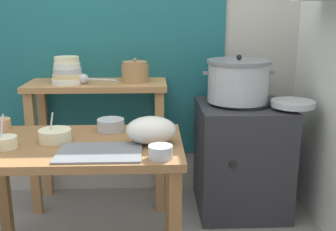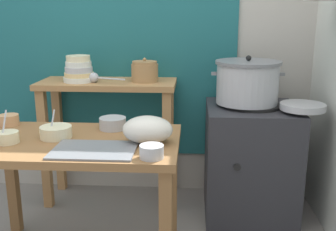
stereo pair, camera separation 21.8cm
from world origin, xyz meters
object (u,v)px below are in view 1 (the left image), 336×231
Objects in this scene: prep_table at (76,163)px; back_shelf_table at (98,113)px; bowl_stack_enamel at (67,71)px; ladle at (85,79)px; steamer_pot at (238,81)px; stove_block at (241,157)px; prep_bowl_2 at (0,124)px; prep_bowl_5 at (5,142)px; clay_pot at (135,72)px; wide_pan at (293,104)px; plastic_bag at (151,130)px; serving_tray at (100,152)px; prep_bowl_4 at (161,151)px; prep_bowl_1 at (111,124)px.

prep_table is 1.15× the size of back_shelf_table.
prep_table is 0.85m from bowl_stack_enamel.
steamer_pot is at bearing -2.14° from ladle.
steamer_pot is (-0.04, 0.02, 0.54)m from stove_block.
prep_bowl_2 is 0.69× the size of prep_bowl_5.
prep_table is at bearing -85.69° from ladle.
stove_block is at bearing -4.58° from bowl_stack_enamel.
clay_pot is 1.07m from wide_pan.
bowl_stack_enamel is 0.84× the size of plastic_bag.
serving_tray is 1.55× the size of plastic_bag.
wide_pan reaches higher than prep_bowl_4.
prep_bowl_5 reaches higher than serving_tray.
plastic_bag is 1.05m from wide_pan.
ladle is 2.37× the size of prep_bowl_4.
back_shelf_table reaches higher than wide_pan.
ladle is (-1.07, 0.06, 0.55)m from stove_block.
bowl_stack_enamel is 0.67m from prep_bowl_1.
wide_pan is at bearing -15.36° from clay_pot.
prep_table is at bearing -147.37° from stove_block.
wide_pan is at bearing 8.07° from prep_bowl_2.
prep_bowl_2 is (-1.77, -0.25, -0.05)m from wide_pan.
prep_bowl_2 is at bearing 145.61° from serving_tray.
bowl_stack_enamel is (-0.19, -0.03, 0.30)m from back_shelf_table.
steamer_pot is at bearing 29.89° from prep_bowl_5.
back_shelf_table reaches higher than prep_bowl_4.
steamer_pot is 3.12× the size of prep_bowl_1.
clay_pot is at bearing 4.34° from bowl_stack_enamel.
prep_bowl_4 reaches higher than serving_tray.
clay_pot is 0.34m from ladle.
serving_tray is at bearing -34.39° from prep_bowl_2.
prep_table is at bearing -28.17° from prep_bowl_2.
back_shelf_table is 0.27m from ladle.
ladle is 0.57m from prep_bowl_1.
prep_bowl_4 is at bearing -28.86° from prep_bowl_2.
prep_bowl_4 is at bearing -139.25° from wide_pan.
steamer_pot is at bearing 59.39° from prep_bowl_4.
plastic_bag is 0.93× the size of wide_pan.
steamer_pot is 1.08m from prep_bowl_4.
serving_tray is at bearing -77.16° from ladle.
bowl_stack_enamel is 0.78× the size of wide_pan.
ladle is (-1.03, 0.04, 0.01)m from steamer_pot.
clay_pot is (0.28, 0.78, 0.36)m from prep_table.
prep_bowl_2 is (-1.44, -0.42, -0.17)m from steamer_pot.
ladle reaches higher than back_shelf_table.
wide_pan reaches higher than prep_bowl_1.
prep_table is 0.36m from prep_bowl_5.
back_shelf_table is at bearing 112.17° from prep_bowl_4.
prep_bowl_2 is at bearing 113.57° from prep_bowl_5.
ladle is 0.85m from prep_bowl_5.
plastic_bag reaches higher than wide_pan.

